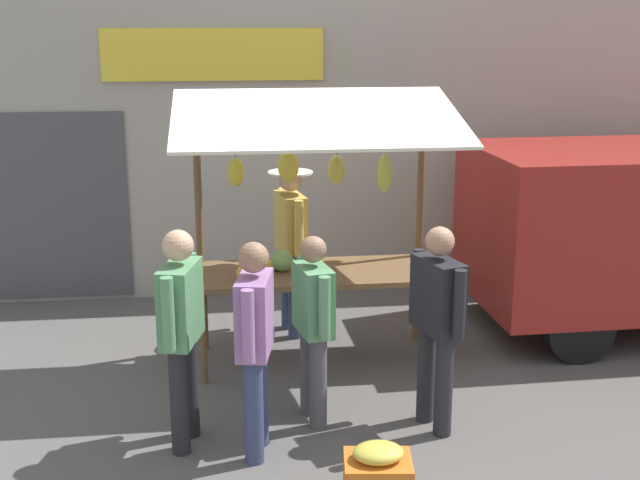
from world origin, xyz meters
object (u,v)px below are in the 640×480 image
vendor_with_sunhat (291,236)px  shopper_with_shopping_bag (313,318)px  shopper_with_ponytail (181,323)px  produce_crate_near (378,473)px  market_stall (314,200)px  shopper_in_striped_shirt (437,314)px  shopper_in_grey_tee (255,335)px

vendor_with_sunhat → shopper_with_shopping_bag: 1.98m
shopper_with_ponytail → produce_crate_near: 1.77m
shopper_with_shopping_bag → produce_crate_near: shopper_with_shopping_bag is taller
market_stall → shopper_with_ponytail: 1.99m
shopper_in_striped_shirt → shopper_with_ponytail: bearing=75.1°
shopper_in_striped_shirt → shopper_with_ponytail: 1.93m
shopper_in_grey_tee → shopper_in_striped_shirt: bearing=-69.5°
shopper_in_striped_shirt → shopper_with_shopping_bag: bearing=59.8°
market_stall → produce_crate_near: bearing=93.6°
vendor_with_sunhat → shopper_in_striped_shirt: size_ratio=1.05×
shopper_with_shopping_bag → produce_crate_near: 1.39m
shopper_with_shopping_bag → vendor_with_sunhat: bearing=-10.6°
vendor_with_sunhat → shopper_with_shopping_bag: size_ratio=1.12×
shopper_with_ponytail → shopper_with_shopping_bag: bearing=-61.5°
vendor_with_sunhat → produce_crate_near: (-0.31, 3.14, -0.85)m
market_stall → shopper_with_ponytail: market_stall is taller
shopper_with_shopping_bag → shopper_in_grey_tee: shopper_in_grey_tee is taller
vendor_with_sunhat → produce_crate_near: size_ratio=3.48×
vendor_with_sunhat → market_stall: bearing=2.4°
shopper_with_shopping_bag → shopper_with_ponytail: (1.00, 0.27, 0.10)m
market_stall → shopper_with_ponytail: (1.15, 1.52, -0.57)m
vendor_with_sunhat → shopper_in_grey_tee: 2.49m
shopper_with_shopping_bag → shopper_with_ponytail: bearing=94.4°
shopper_in_grey_tee → produce_crate_near: (-0.78, 0.69, -0.76)m
shopper_with_shopping_bag → produce_crate_near: size_ratio=3.10×
market_stall → produce_crate_near: (-0.15, 2.41, -1.36)m
shopper_in_grey_tee → shopper_with_shopping_bag: bearing=-34.3°
market_stall → shopper_in_striped_shirt: size_ratio=1.54×
shopper_in_grey_tee → vendor_with_sunhat: bearing=-0.1°
shopper_in_grey_tee → shopper_with_ponytail: (0.53, -0.20, 0.04)m
shopper_with_ponytail → produce_crate_near: shopper_with_ponytail is taller
shopper_in_striped_shirt → produce_crate_near: size_ratio=3.31×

